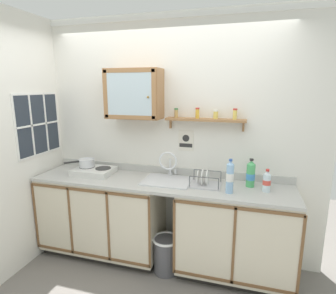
{
  "coord_description": "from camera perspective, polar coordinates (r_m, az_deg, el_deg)",
  "views": [
    {
      "loc": [
        0.86,
        -2.2,
        1.9
      ],
      "look_at": [
        0.07,
        0.52,
        1.29
      ],
      "focal_mm": 29.54,
      "sensor_mm": 36.0,
      "label": 1
    }
  ],
  "objects": [
    {
      "name": "warning_sign",
      "position": [
        3.01,
        3.72,
        1.28
      ],
      "size": [
        0.17,
        0.01,
        0.22
      ],
      "color": "silver"
    },
    {
      "name": "wall_cabinet",
      "position": [
        3.0,
        -7.04,
        10.82
      ],
      "size": [
        0.6,
        0.28,
        0.52
      ],
      "color": "#996B42"
    },
    {
      "name": "trash_bin",
      "position": [
        3.09,
        -0.4,
        -21.18
      ],
      "size": [
        0.29,
        0.29,
        0.39
      ],
      "color": "#4C4C51",
      "rests_on": "ground"
    },
    {
      "name": "window",
      "position": [
        3.39,
        -25.23,
        4.26
      ],
      "size": [
        0.03,
        0.66,
        0.69
      ],
      "color": "#262D38"
    },
    {
      "name": "sink",
      "position": [
        2.92,
        -0.13,
        -7.04
      ],
      "size": [
        0.5,
        0.43,
        0.39
      ],
      "color": "silver",
      "rests_on": "countertop"
    },
    {
      "name": "back_wall",
      "position": [
        3.09,
        -0.18,
        1.72
      ],
      "size": [
        3.36,
        0.07,
        2.65
      ],
      "color": "silver",
      "rests_on": "ground"
    },
    {
      "name": "bottle_soda_green_1",
      "position": [
        2.84,
        16.68,
        -5.4
      ],
      "size": [
        0.08,
        0.08,
        0.28
      ],
      "color": "#4CB266",
      "rests_on": "countertop"
    },
    {
      "name": "bottle_water_clear_2",
      "position": [
        2.76,
        19.71,
        -6.71
      ],
      "size": [
        0.07,
        0.07,
        0.22
      ],
      "color": "silver",
      "rests_on": "countertop"
    },
    {
      "name": "saucepan",
      "position": [
        3.3,
        -16.5,
        -3.09
      ],
      "size": [
        0.27,
        0.27,
        0.09
      ],
      "color": "silver",
      "rests_on": "hot_plate_stove"
    },
    {
      "name": "lower_cabinet_run",
      "position": [
        3.35,
        -13.31,
        -13.56
      ],
      "size": [
        1.38,
        0.58,
        0.91
      ],
      "color": "black",
      "rests_on": "ground"
    },
    {
      "name": "backsplash",
      "position": [
        3.14,
        -0.36,
        -4.81
      ],
      "size": [
        2.72,
        0.02,
        0.08
      ],
      "primitive_type": "cube",
      "color": "#B2B2AD",
      "rests_on": "countertop"
    },
    {
      "name": "dish_rack",
      "position": [
        2.8,
        7.56,
        -7.12
      ],
      "size": [
        0.3,
        0.25,
        0.17
      ],
      "color": "#B2B2B7",
      "rests_on": "countertop"
    },
    {
      "name": "lower_cabinet_run_right",
      "position": [
        2.98,
        13.68,
        -17.08
      ],
      "size": [
        1.14,
        0.58,
        0.91
      ],
      "color": "black",
      "rests_on": "ground"
    },
    {
      "name": "bottle_water_blue_0",
      "position": [
        2.62,
        12.65,
        -6.07
      ],
      "size": [
        0.07,
        0.07,
        0.32
      ],
      "color": "#8CB7E0",
      "rests_on": "countertop"
    },
    {
      "name": "spice_shelf",
      "position": [
        2.87,
        7.77,
        5.8
      ],
      "size": [
        0.82,
        0.14,
        0.23
      ],
      "color": "#996B42"
    },
    {
      "name": "floor",
      "position": [
        3.03,
        -4.44,
        -26.65
      ],
      "size": [
        5.76,
        5.76,
        0.0
      ],
      "primitive_type": "plane",
      "color": "slate",
      "rests_on": "ground"
    },
    {
      "name": "hot_plate_stove",
      "position": [
        3.25,
        -15.02,
        -4.79
      ],
      "size": [
        0.43,
        0.33,
        0.07
      ],
      "color": "silver",
      "rests_on": "countertop"
    },
    {
      "name": "countertop",
      "position": [
        2.91,
        -1.91,
        -7.36
      ],
      "size": [
        2.72,
        0.6,
        0.03
      ],
      "primitive_type": "cube",
      "color": "#B2B2AD",
      "rests_on": "lower_cabinet_run"
    }
  ]
}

